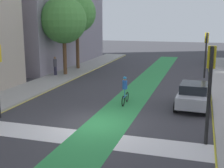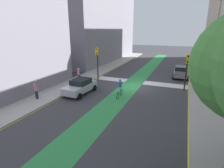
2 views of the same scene
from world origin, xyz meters
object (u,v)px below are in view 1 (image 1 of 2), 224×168
(traffic_signal_near_right, at_px, (210,76))
(street_tree_far, at_px, (64,20))
(traffic_signal_far_right, at_px, (206,46))
(pedestrian_sidewalk_left_a, at_px, (55,66))
(car_silver_right_far, at_px, (194,95))
(cyclist_in_lane, at_px, (125,90))
(street_tree_near, at_px, (77,13))

(traffic_signal_near_right, xyz_separation_m, street_tree_far, (-13.12, 13.20, 2.27))
(traffic_signal_far_right, relative_size, pedestrian_sidewalk_left_a, 2.37)
(car_silver_right_far, relative_size, cyclist_in_lane, 2.30)
(street_tree_near, bearing_deg, traffic_signal_far_right, -3.59)
(traffic_signal_far_right, xyz_separation_m, cyclist_in_lane, (-4.93, -10.99, -1.98))
(cyclist_in_lane, bearing_deg, traffic_signal_far_right, 65.86)
(traffic_signal_near_right, height_order, car_silver_right_far, traffic_signal_near_right)
(traffic_signal_far_right, xyz_separation_m, pedestrian_sidewalk_left_a, (-13.70, -3.56, -1.89))
(car_silver_right_far, relative_size, street_tree_far, 0.58)
(cyclist_in_lane, height_order, street_tree_near, street_tree_near)
(pedestrian_sidewalk_left_a, height_order, street_tree_far, street_tree_far)
(car_silver_right_far, relative_size, pedestrian_sidewalk_left_a, 2.41)
(traffic_signal_near_right, xyz_separation_m, traffic_signal_far_right, (-0.09, 16.00, -0.08))
(traffic_signal_near_right, distance_m, street_tree_near, 21.67)
(cyclist_in_lane, bearing_deg, pedestrian_sidewalk_left_a, 139.75)
(traffic_signal_near_right, height_order, street_tree_far, street_tree_far)
(traffic_signal_far_right, xyz_separation_m, car_silver_right_far, (-0.65, -10.39, -2.15))
(traffic_signal_far_right, xyz_separation_m, street_tree_near, (-13.23, 0.83, 3.06))
(pedestrian_sidewalk_left_a, height_order, street_tree_near, street_tree_near)
(traffic_signal_far_right, height_order, pedestrian_sidewalk_left_a, traffic_signal_far_right)
(traffic_signal_far_right, relative_size, street_tree_near, 0.53)
(traffic_signal_far_right, bearing_deg, street_tree_near, 176.41)
(car_silver_right_far, bearing_deg, cyclist_in_lane, -172.07)
(street_tree_far, bearing_deg, pedestrian_sidewalk_left_a, -131.43)
(street_tree_near, bearing_deg, street_tree_far, -86.73)
(traffic_signal_far_right, distance_m, street_tree_far, 13.53)
(street_tree_near, xyz_separation_m, street_tree_far, (0.21, -3.62, -0.71))
(traffic_signal_near_right, height_order, street_tree_near, street_tree_near)
(traffic_signal_near_right, distance_m, street_tree_far, 18.75)
(street_tree_far, bearing_deg, car_silver_right_far, -31.55)
(car_silver_right_far, bearing_deg, traffic_signal_near_right, -82.44)
(traffic_signal_far_right, height_order, street_tree_near, street_tree_near)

